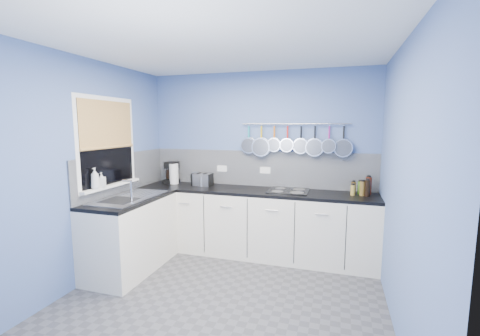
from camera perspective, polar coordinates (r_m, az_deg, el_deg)
The scene contains 42 objects.
floor at distance 3.57m, azimuth -2.99°, elevation -22.14°, with size 3.20×3.00×0.02m, color #47474C.
ceiling at distance 3.19m, azimuth -3.32°, elevation 21.16°, with size 3.20×3.00×0.02m, color white.
wall_back at distance 4.58m, azimuth 3.40°, elevation 1.18°, with size 3.20×0.02×2.50m, color #4D66A0.
wall_front at distance 1.84m, azimuth -19.85°, elevation -9.04°, with size 3.20×0.02×2.50m, color #4D66A0.
wall_left at distance 3.99m, azimuth -25.39°, elevation -0.49°, with size 0.02×3.00×2.50m, color #4D66A0.
wall_right at distance 3.00m, azimuth 27.12°, elevation -3.05°, with size 0.02×3.00×2.50m, color #4D66A0.
backsplash_back at distance 4.57m, azimuth 3.32°, elevation -0.09°, with size 3.20×0.02×0.50m, color #92949A.
backsplash_left at distance 4.45m, azimuth -19.91°, elevation -0.75°, with size 0.02×1.80×0.50m, color #92949A.
cabinet_run_back at distance 4.45m, azimuth 2.35°, elevation -9.80°, with size 3.20×0.60×0.86m, color silver.
worktop_back at distance 4.34m, azimuth 2.38°, elevation -4.12°, with size 3.20×0.60×0.04m, color black.
cabinet_run_left at distance 4.21m, azimuth -18.75°, elevation -11.25°, with size 0.60×1.20×0.86m, color silver.
worktop_left at distance 4.09m, azimuth -19.02°, elevation -5.26°, with size 0.60×1.20×0.04m, color black.
window_frame at distance 4.17m, azimuth -22.49°, elevation 4.12°, with size 0.01×1.00×1.10m, color white.
window_glass at distance 4.16m, azimuth -22.44°, elevation 4.13°, with size 0.01×0.90×1.00m, color black.
bamboo_blind at distance 4.15m, azimuth -22.51°, elevation 7.22°, with size 0.01×0.90×0.55m, color tan.
window_sill at distance 4.21m, azimuth -21.87°, elevation -2.88°, with size 0.10×0.98×0.03m, color white.
sink_unit at distance 4.08m, azimuth -19.04°, elevation -4.94°, with size 0.50×0.95×0.01m, color silver.
mixer_tap at distance 3.82m, azimuth -18.76°, elevation -3.83°, with size 0.12×0.08×0.26m, color silver, non-canonical shape.
socket_left at distance 4.72m, azimuth -3.22°, elevation -0.09°, with size 0.15×0.01×0.09m, color white.
socket_right at distance 4.54m, azimuth 4.51°, elevation -0.41°, with size 0.15×0.01×0.09m, color white.
pot_rail at distance 4.40m, azimuth 9.66°, elevation 7.75°, with size 0.02×0.02×1.45m, color silver.
soap_bottle_a at distance 3.96m, azimuth -24.39°, elevation -1.68°, with size 0.09×0.09×0.24m, color white.
soap_bottle_b at distance 4.04m, azimuth -23.40°, elevation -1.94°, with size 0.08×0.08×0.17m, color white.
paper_towel at distance 4.84m, azimuth -11.67°, elevation -1.03°, with size 0.13×0.13×0.30m, color white.
coffee_maker at distance 4.91m, azimuth -12.14°, elevation -0.78°, with size 0.18×0.20×0.32m, color black, non-canonical shape.
toaster at distance 4.64m, azimuth -6.75°, elevation -2.05°, with size 0.27×0.16×0.17m, color silver.
canister at distance 4.60m, azimuth -6.79°, elevation -2.38°, with size 0.09×0.09×0.13m, color silver.
hob at distance 4.27m, azimuth 8.61°, elevation -4.05°, with size 0.52×0.46×0.01m, color black.
pan_0 at distance 4.52m, azimuth 1.55°, elevation 5.23°, with size 0.22×0.05×0.41m, color silver, non-canonical shape.
pan_1 at distance 4.47m, azimuth 3.79°, elevation 4.96°, with size 0.26×0.07×0.45m, color silver, non-canonical shape.
pan_2 at distance 4.43m, azimuth 6.09°, elevation 5.35°, with size 0.19×0.06×0.38m, color silver, non-canonical shape.
pan_3 at distance 4.40m, azimuth 8.42°, elevation 5.31°, with size 0.19×0.09×0.38m, color silver, non-canonical shape.
pan_4 at distance 4.38m, azimuth 10.77°, elevation 5.12°, with size 0.21×0.06×0.40m, color silver, non-canonical shape.
pan_5 at distance 4.36m, azimuth 13.14°, elevation 4.84°, with size 0.24×0.07×0.43m, color silver, non-canonical shape.
pan_6 at distance 4.35m, azimuth 15.54°, elevation 5.09°, with size 0.19×0.13×0.38m, color silver, non-canonical shape.
pan_7 at distance 4.35m, azimuth 17.92°, elevation 4.67°, with size 0.24×0.07×0.43m, color silver, non-canonical shape.
condiment_0 at distance 4.32m, azimuth 21.88°, elevation -2.95°, with size 0.07×0.07×0.22m, color #4C190C.
condiment_1 at distance 4.32m, azimuth 20.55°, elevation -3.31°, with size 0.06×0.06×0.16m, color #3F721E.
condiment_2 at distance 4.30m, azimuth 19.51°, elevation -3.35°, with size 0.06×0.06×0.15m, color brown.
condiment_3 at distance 4.20m, azimuth 21.69°, elevation -3.37°, with size 0.06×0.06×0.20m, color black.
condiment_4 at distance 4.23m, azimuth 20.91°, elevation -3.43°, with size 0.06×0.06×0.18m, color brown.
condiment_5 at distance 4.21m, azimuth 19.42°, elevation -3.73°, with size 0.05×0.05×0.13m, color olive.
Camera 1 is at (1.07, -2.91, 1.76)m, focal length 24.00 mm.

